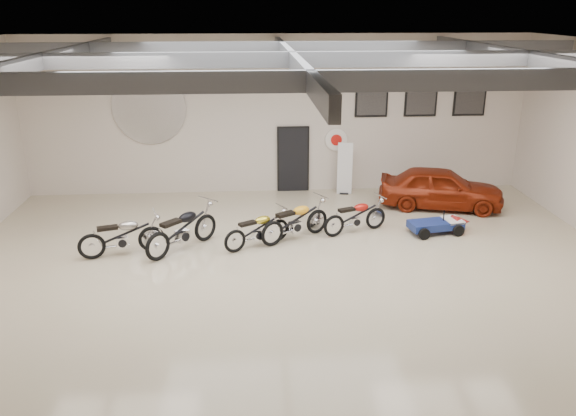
{
  "coord_description": "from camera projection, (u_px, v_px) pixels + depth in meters",
  "views": [
    {
      "loc": [
        -0.91,
        -11.75,
        5.78
      ],
      "look_at": [
        0.0,
        1.2,
        1.1
      ],
      "focal_mm": 35.0,
      "sensor_mm": 36.0,
      "label": 1
    }
  ],
  "objects": [
    {
      "name": "oil_sign",
      "position": [
        336.0,
        140.0,
        18.17
      ],
      "size": [
        0.72,
        0.1,
        0.72
      ],
      "primitive_type": null,
      "color": "white",
      "rests_on": "back_wall"
    },
    {
      "name": "poster_mid",
      "position": [
        421.0,
        95.0,
        17.89
      ],
      "size": [
        1.05,
        0.08,
        1.35
      ],
      "primitive_type": null,
      "color": "black",
      "rests_on": "back_wall"
    },
    {
      "name": "motorcycle_yellow",
      "position": [
        295.0,
        220.0,
        14.58
      ],
      "size": [
        2.1,
        1.64,
        1.08
      ],
      "primitive_type": null,
      "rotation": [
        0.0,
        0.0,
        0.56
      ],
      "color": "silver",
      "rests_on": "floor"
    },
    {
      "name": "logo_plaque",
      "position": [
        149.0,
        108.0,
        17.41
      ],
      "size": [
        2.3,
        0.06,
        1.16
      ],
      "primitive_type": null,
      "color": "silver",
      "rests_on": "back_wall"
    },
    {
      "name": "poster_left",
      "position": [
        372.0,
        96.0,
        17.78
      ],
      "size": [
        1.05,
        0.08,
        1.35
      ],
      "primitive_type": null,
      "color": "black",
      "rests_on": "back_wall"
    },
    {
      "name": "motorcycle_silver",
      "position": [
        121.0,
        235.0,
        13.65
      ],
      "size": [
        2.12,
        1.16,
        1.05
      ],
      "primitive_type": null,
      "rotation": [
        0.0,
        0.0,
        0.28
      ],
      "color": "silver",
      "rests_on": "floor"
    },
    {
      "name": "banner_stand",
      "position": [
        345.0,
        168.0,
        18.05
      ],
      "size": [
        0.5,
        0.27,
        1.76
      ],
      "primitive_type": null,
      "rotation": [
        0.0,
        0.0,
        -0.16
      ],
      "color": "white",
      "rests_on": "floor"
    },
    {
      "name": "go_kart",
      "position": [
        441.0,
        221.0,
        15.09
      ],
      "size": [
        1.87,
        1.08,
        0.64
      ],
      "primitive_type": null,
      "rotation": [
        0.0,
        0.0,
        0.17
      ],
      "color": "navy",
      "rests_on": "floor"
    },
    {
      "name": "back_wall",
      "position": [
        277.0,
        116.0,
        17.82
      ],
      "size": [
        16.0,
        0.02,
        5.0
      ],
      "primitive_type": "cube",
      "color": "beige",
      "rests_on": "floor"
    },
    {
      "name": "vintage_car",
      "position": [
        441.0,
        188.0,
        16.9
      ],
      "size": [
        2.35,
        3.91,
        1.25
      ],
      "primitive_type": "imported",
      "rotation": [
        0.0,
        0.0,
        1.32
      ],
      "color": "maroon",
      "rests_on": "floor"
    },
    {
      "name": "floor",
      "position": [
        292.0,
        270.0,
        13.04
      ],
      "size": [
        16.0,
        12.0,
        0.01
      ],
      "primitive_type": "cube",
      "color": "#B9AB8D",
      "rests_on": "ground"
    },
    {
      "name": "ceiling",
      "position": [
        292.0,
        47.0,
        11.35
      ],
      "size": [
        16.0,
        12.0,
        0.01
      ],
      "primitive_type": "cube",
      "color": "slate",
      "rests_on": "back_wall"
    },
    {
      "name": "door",
      "position": [
        293.0,
        160.0,
        18.3
      ],
      "size": [
        0.92,
        0.08,
        2.1
      ],
      "primitive_type": "cube",
      "color": "black",
      "rests_on": "back_wall"
    },
    {
      "name": "motorcycle_gold",
      "position": [
        257.0,
        229.0,
        14.16
      ],
      "size": [
        1.88,
        1.42,
        0.96
      ],
      "primitive_type": null,
      "rotation": [
        0.0,
        0.0,
        0.53
      ],
      "color": "silver",
      "rests_on": "floor"
    },
    {
      "name": "motorcycle_red",
      "position": [
        355.0,
        216.0,
        15.03
      ],
      "size": [
        1.96,
        1.23,
        0.97
      ],
      "primitive_type": null,
      "rotation": [
        0.0,
        0.0,
        0.38
      ],
      "color": "silver",
      "rests_on": "floor"
    },
    {
      "name": "motorcycle_black",
      "position": [
        182.0,
        229.0,
        13.92
      ],
      "size": [
        2.01,
        2.09,
        1.15
      ],
      "primitive_type": null,
      "rotation": [
        0.0,
        0.0,
        0.82
      ],
      "color": "silver",
      "rests_on": "floor"
    },
    {
      "name": "poster_right",
      "position": [
        470.0,
        95.0,
        17.99
      ],
      "size": [
        1.05,
        0.08,
        1.35
      ],
      "primitive_type": null,
      "color": "black",
      "rests_on": "back_wall"
    },
    {
      "name": "ceiling_beams",
      "position": [
        292.0,
        60.0,
        11.43
      ],
      "size": [
        15.8,
        11.8,
        0.32
      ],
      "primitive_type": null,
      "color": "#5B5D63",
      "rests_on": "ceiling"
    }
  ]
}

